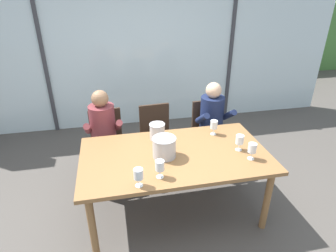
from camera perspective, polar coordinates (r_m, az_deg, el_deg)
ground at (r=4.20m, az=-1.84°, el=-7.39°), size 14.00×14.00×0.00m
window_glass_panel at (r=5.03m, az=-5.11°, el=14.49°), size 7.15×0.03×2.60m
window_mullion_left at (r=5.08m, az=-23.80°, el=12.52°), size 0.06×0.06×2.60m
window_mullion_right at (r=5.44m, az=12.56°, el=14.89°), size 0.06×0.06×2.60m
hillside_vineyard at (r=8.68m, az=-8.23°, el=17.05°), size 13.15×2.40×1.90m
dining_table at (r=3.00m, az=1.39°, el=-6.81°), size 1.95×1.08×0.77m
chair_near_curtain at (r=3.84m, az=-12.07°, el=-2.40°), size 0.49×0.49×0.89m
chair_left_of_center at (r=3.91m, az=-2.37°, el=-1.22°), size 0.47×0.47×0.89m
chair_center at (r=4.09m, az=8.10°, el=-0.19°), size 0.47×0.47×0.89m
person_maroon_top at (r=3.65m, az=-12.84°, el=-1.03°), size 0.48×0.62×1.21m
person_navy_polo at (r=3.88m, az=9.23°, el=1.02°), size 0.48×0.63×1.21m
ice_bucket_primary at (r=3.19m, az=-2.18°, el=-1.04°), size 0.18×0.18×0.19m
ice_bucket_secondary at (r=2.86m, az=-0.76°, el=-4.24°), size 0.25×0.25×0.21m
wine_glass_by_left_taster at (r=3.32m, az=9.25°, el=0.17°), size 0.08×0.08×0.17m
wine_glass_near_bucket at (r=2.56m, az=-1.67°, el=-8.12°), size 0.08×0.08×0.17m
wine_glass_center_pour at (r=2.93m, az=16.65°, el=-4.32°), size 0.08×0.08×0.17m
wine_glass_by_right_taster at (r=2.47m, az=-5.98°, el=-9.74°), size 0.08×0.08×0.17m
wine_glass_spare_empty at (r=3.05m, az=14.26°, el=-2.79°), size 0.08×0.08×0.17m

